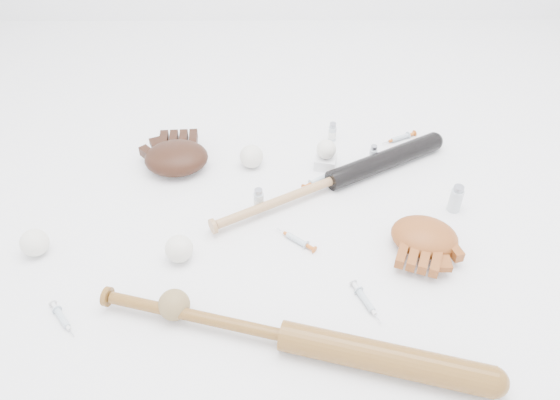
{
  "coord_description": "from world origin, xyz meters",
  "views": [
    {
      "loc": [
        -0.02,
        -1.22,
        1.13
      ],
      "look_at": [
        -0.01,
        0.02,
        0.06
      ],
      "focal_mm": 35.0,
      "sensor_mm": 36.0,
      "label": 1
    }
  ],
  "objects_px": {
    "bat_dark": "(333,180)",
    "bat_wood": "(285,336)",
    "glove_dark": "(176,158)",
    "pedestal": "(326,162)"
  },
  "relations": [
    {
      "from": "bat_dark",
      "to": "bat_wood",
      "type": "relative_size",
      "value": 0.91
    },
    {
      "from": "pedestal",
      "to": "bat_dark",
      "type": "bearing_deg",
      "value": -82.65
    },
    {
      "from": "bat_wood",
      "to": "glove_dark",
      "type": "bearing_deg",
      "value": 131.88
    },
    {
      "from": "pedestal",
      "to": "bat_wood",
      "type": "bearing_deg",
      "value": -101.63
    },
    {
      "from": "bat_wood",
      "to": "bat_dark",
      "type": "bearing_deg",
      "value": 89.99
    },
    {
      "from": "glove_dark",
      "to": "pedestal",
      "type": "xyz_separation_m",
      "value": [
        0.5,
        0.01,
        -0.03
      ]
    },
    {
      "from": "bat_dark",
      "to": "pedestal",
      "type": "bearing_deg",
      "value": 67.3
    },
    {
      "from": "glove_dark",
      "to": "pedestal",
      "type": "height_order",
      "value": "glove_dark"
    },
    {
      "from": "bat_dark",
      "to": "glove_dark",
      "type": "distance_m",
      "value": 0.53
    },
    {
      "from": "bat_dark",
      "to": "bat_wood",
      "type": "distance_m",
      "value": 0.62
    }
  ]
}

